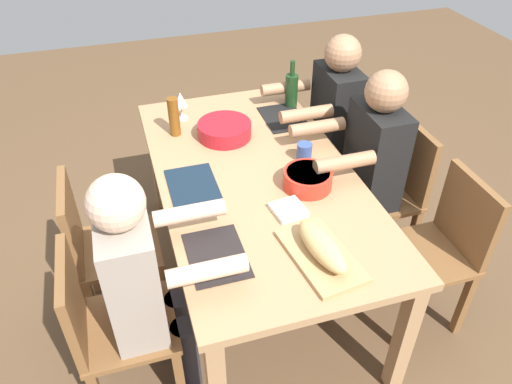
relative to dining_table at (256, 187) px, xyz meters
name	(u,v)px	position (x,y,z in m)	size (l,w,h in m)	color
ground_plane	(256,277)	(0.00, 0.00, -0.66)	(8.00, 8.00, 0.00)	brown
dining_table	(256,187)	(0.00, 0.00, 0.00)	(1.79, 0.96, 0.74)	#A87F56
chair_near_center	(391,187)	(0.00, -0.80, -0.18)	(0.40, 0.40, 0.85)	brown
diner_near_center	(367,161)	(0.00, -0.62, 0.04)	(0.41, 0.53, 1.20)	#2D2D38
chair_far_left	(106,324)	(-0.49, 0.80, -0.18)	(0.40, 0.40, 0.85)	brown
diner_far_left	(144,279)	(-0.49, 0.62, 0.04)	(0.41, 0.53, 1.20)	#2D2D38
chair_far_center	(100,245)	(0.00, 0.80, -0.18)	(0.40, 0.40, 0.85)	brown
chair_near_right	(353,143)	(0.49, -0.80, -0.18)	(0.40, 0.40, 0.85)	brown
diner_near_right	(330,117)	(0.49, -0.62, 0.04)	(0.41, 0.53, 1.20)	#2D2D38
chair_near_left	(442,245)	(-0.49, -0.80, -0.18)	(0.40, 0.40, 0.85)	brown
serving_bowl_greens	(308,178)	(-0.17, -0.21, 0.13)	(0.23, 0.23, 0.09)	red
serving_bowl_salad	(225,129)	(0.39, 0.06, 0.13)	(0.29, 0.29, 0.08)	#B21923
cutting_board	(321,256)	(-0.63, -0.08, 0.09)	(0.40, 0.22, 0.02)	tan
bread_loaf	(322,246)	(-0.63, -0.08, 0.15)	(0.32, 0.11, 0.09)	tan
wine_bottle	(291,90)	(0.62, -0.41, 0.19)	(0.08, 0.08, 0.29)	#193819
beer_bottle	(174,117)	(0.50, 0.31, 0.19)	(0.06, 0.06, 0.22)	brown
wine_glass	(181,101)	(0.66, 0.25, 0.20)	(0.08, 0.08, 0.17)	silver
cup_near_center	(304,152)	(0.05, -0.27, 0.13)	(0.08, 0.08, 0.10)	#334C8C
placemat_far_left	(216,255)	(-0.49, 0.32, 0.08)	(0.32, 0.23, 0.01)	black
placemat_far_center	(193,185)	(0.00, 0.32, 0.08)	(0.32, 0.23, 0.01)	#142333
placemat_near_right	(283,118)	(0.49, -0.32, 0.08)	(0.32, 0.23, 0.01)	black
napkin_stack	(289,210)	(-0.32, -0.05, 0.09)	(0.14, 0.14, 0.02)	white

